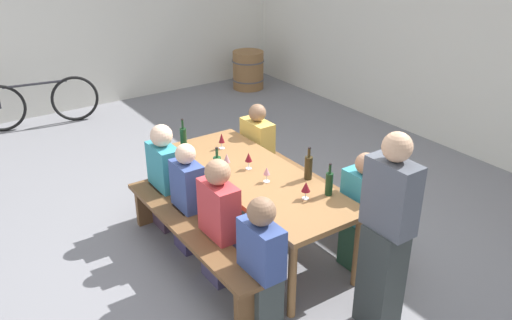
% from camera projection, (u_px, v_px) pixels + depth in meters
% --- Properties ---
extents(ground_plane, '(24.00, 24.00, 0.00)m').
position_uv_depth(ground_plane, '(256.00, 242.00, 5.22)').
color(ground_plane, slate).
extents(back_wall, '(14.00, 0.20, 3.20)m').
position_uv_depth(back_wall, '(502.00, 35.00, 6.37)').
color(back_wall, silver).
rests_on(back_wall, ground).
extents(side_wall, '(0.20, 7.58, 3.20)m').
position_uv_depth(side_wall, '(76.00, 7.00, 8.23)').
color(side_wall, silver).
rests_on(side_wall, ground).
extents(tasting_table, '(2.19, 0.82, 0.75)m').
position_uv_depth(tasting_table, '(256.00, 182.00, 4.93)').
color(tasting_table, olive).
rests_on(tasting_table, ground).
extents(bench_near, '(2.09, 0.30, 0.45)m').
position_uv_depth(bench_near, '(190.00, 234.00, 4.71)').
color(bench_near, brown).
rests_on(bench_near, ground).
extents(bench_far, '(2.09, 0.30, 0.45)m').
position_uv_depth(bench_far, '(313.00, 191.00, 5.43)').
color(bench_far, brown).
rests_on(bench_far, ground).
extents(wine_bottle_0, '(0.06, 0.06, 0.30)m').
position_uv_depth(wine_bottle_0, '(329.00, 183.00, 4.51)').
color(wine_bottle_0, '#143319').
rests_on(wine_bottle_0, tasting_table).
extents(wine_bottle_1, '(0.07, 0.07, 0.32)m').
position_uv_depth(wine_bottle_1, '(217.00, 168.00, 4.76)').
color(wine_bottle_1, '#194723').
rests_on(wine_bottle_1, tasting_table).
extents(wine_bottle_2, '(0.07, 0.07, 0.31)m').
position_uv_depth(wine_bottle_2, '(308.00, 167.00, 4.78)').
color(wine_bottle_2, '#332814').
rests_on(wine_bottle_2, tasting_table).
extents(wine_bottle_3, '(0.07, 0.07, 0.33)m').
position_uv_depth(wine_bottle_3, '(183.00, 138.00, 5.37)').
color(wine_bottle_3, '#143319').
rests_on(wine_bottle_3, tasting_table).
extents(wine_glass_0, '(0.06, 0.06, 0.17)m').
position_uv_depth(wine_glass_0, '(222.00, 139.00, 5.39)').
color(wine_glass_0, silver).
rests_on(wine_glass_0, tasting_table).
extents(wine_glass_1, '(0.06, 0.06, 0.14)m').
position_uv_depth(wine_glass_1, '(266.00, 172.00, 4.73)').
color(wine_glass_1, silver).
rests_on(wine_glass_1, tasting_table).
extents(wine_glass_2, '(0.07, 0.07, 0.16)m').
position_uv_depth(wine_glass_2, '(227.00, 159.00, 4.95)').
color(wine_glass_2, silver).
rests_on(wine_glass_2, tasting_table).
extents(wine_glass_3, '(0.08, 0.08, 0.16)m').
position_uv_depth(wine_glass_3, '(306.00, 187.00, 4.45)').
color(wine_glass_3, silver).
rests_on(wine_glass_3, tasting_table).
extents(wine_glass_4, '(0.07, 0.07, 0.16)m').
position_uv_depth(wine_glass_4, '(249.00, 158.00, 4.97)').
color(wine_glass_4, silver).
rests_on(wine_glass_4, tasting_table).
extents(seated_guest_near_0, '(0.40, 0.24, 1.11)m').
position_uv_depth(seated_guest_near_0, '(165.00, 179.00, 5.30)').
color(seated_guest_near_0, '#473445').
rests_on(seated_guest_near_0, ground).
extents(seated_guest_near_1, '(0.33, 0.24, 1.09)m').
position_uv_depth(seated_guest_near_1, '(188.00, 200.00, 4.94)').
color(seated_guest_near_1, '#40375C').
rests_on(seated_guest_near_1, ground).
extents(seated_guest_near_2, '(0.39, 0.24, 1.16)m').
position_uv_depth(seated_guest_near_2, '(219.00, 224.00, 4.50)').
color(seated_guest_near_2, '#494265').
rests_on(seated_guest_near_2, ground).
extents(seated_guest_near_3, '(0.39, 0.24, 1.09)m').
position_uv_depth(seated_guest_near_3, '(261.00, 263.00, 4.05)').
color(seated_guest_near_3, '#3F4847').
rests_on(seated_guest_near_3, ground).
extents(seated_guest_far_0, '(0.40, 0.24, 1.10)m').
position_uv_depth(seated_guest_far_0, '(257.00, 154.00, 5.88)').
color(seated_guest_far_0, '#404945').
rests_on(seated_guest_far_0, ground).
extents(seated_guest_far_1, '(0.37, 0.24, 1.13)m').
position_uv_depth(seated_guest_far_1, '(361.00, 215.00, 4.67)').
color(seated_guest_far_1, '#2A553D').
rests_on(seated_guest_far_1, ground).
extents(standing_host, '(0.39, 0.24, 1.63)m').
position_uv_depth(standing_host, '(386.00, 238.00, 3.88)').
color(standing_host, '#303736').
rests_on(standing_host, ground).
extents(wine_barrel, '(0.59, 0.59, 0.68)m').
position_uv_depth(wine_barrel, '(248.00, 70.00, 9.58)').
color(wine_barrel, olive).
rests_on(wine_barrel, ground).
extents(parked_bicycle_0, '(0.35, 1.73, 0.90)m').
position_uv_depth(parked_bicycle_0, '(38.00, 102.00, 7.88)').
color(parked_bicycle_0, black).
rests_on(parked_bicycle_0, ground).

